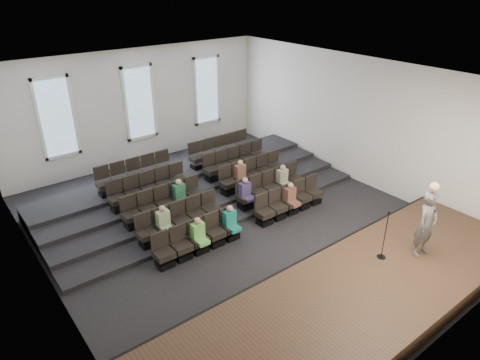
% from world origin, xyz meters
% --- Properties ---
extents(ground, '(14.00, 14.00, 0.00)m').
position_xyz_m(ground, '(0.00, 0.00, 0.00)').
color(ground, black).
rests_on(ground, ground).
extents(ceiling, '(12.00, 14.00, 0.02)m').
position_xyz_m(ceiling, '(0.00, 0.00, 5.01)').
color(ceiling, white).
rests_on(ceiling, ground).
extents(wall_back, '(12.00, 0.04, 5.00)m').
position_xyz_m(wall_back, '(0.00, 7.02, 2.50)').
color(wall_back, silver).
rests_on(wall_back, ground).
extents(wall_front, '(12.00, 0.04, 5.00)m').
position_xyz_m(wall_front, '(0.00, -7.02, 2.50)').
color(wall_front, silver).
rests_on(wall_front, ground).
extents(wall_left, '(0.04, 14.00, 5.00)m').
position_xyz_m(wall_left, '(-6.02, 0.00, 2.50)').
color(wall_left, silver).
rests_on(wall_left, ground).
extents(wall_right, '(0.04, 14.00, 5.00)m').
position_xyz_m(wall_right, '(6.02, 0.00, 2.50)').
color(wall_right, silver).
rests_on(wall_right, ground).
extents(stage, '(11.80, 3.60, 0.50)m').
position_xyz_m(stage, '(0.00, -5.10, 0.25)').
color(stage, '#422C1C').
rests_on(stage, ground).
extents(stage_lip, '(11.80, 0.06, 0.52)m').
position_xyz_m(stage_lip, '(0.00, -3.33, 0.25)').
color(stage_lip, black).
rests_on(stage_lip, ground).
extents(risers, '(11.80, 4.80, 0.60)m').
position_xyz_m(risers, '(0.00, 3.17, 0.20)').
color(risers, black).
rests_on(risers, ground).
extents(seating_rows, '(6.80, 4.70, 1.67)m').
position_xyz_m(seating_rows, '(-0.00, 1.54, 0.68)').
color(seating_rows, black).
rests_on(seating_rows, ground).
extents(windows, '(8.44, 0.10, 3.24)m').
position_xyz_m(windows, '(0.00, 6.95, 2.70)').
color(windows, white).
rests_on(windows, wall_back).
extents(audience, '(5.45, 2.64, 1.10)m').
position_xyz_m(audience, '(0.00, 0.32, 0.81)').
color(audience, '#6CC54F').
rests_on(audience, seating_rows).
extents(speaker, '(0.74, 0.51, 1.96)m').
position_xyz_m(speaker, '(2.69, -5.17, 1.48)').
color(speaker, '#565351').
rests_on(speaker, stage).
extents(mic_stand, '(0.25, 0.25, 1.49)m').
position_xyz_m(mic_stand, '(1.63, -4.60, 0.94)').
color(mic_stand, black).
rests_on(mic_stand, stage).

